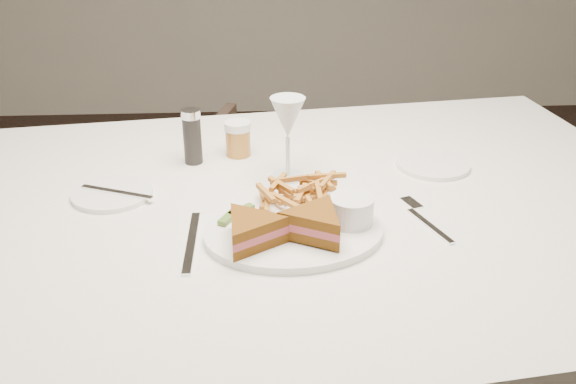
{
  "coord_description": "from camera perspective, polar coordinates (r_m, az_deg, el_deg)",
  "views": [
    {
      "loc": [
        -0.21,
        -1.27,
        1.33
      ],
      "look_at": [
        -0.15,
        -0.21,
        0.8
      ],
      "focal_mm": 40.0,
      "sensor_mm": 36.0,
      "label": 1
    }
  ],
  "objects": [
    {
      "name": "table",
      "position": [
        1.46,
        -0.11,
        -14.13
      ],
      "size": [
        1.71,
        1.26,
        0.75
      ],
      "primitive_type": "cube",
      "rotation": [
        0.0,
        0.0,
        0.13
      ],
      "color": "silver",
      "rests_on": "ground"
    },
    {
      "name": "chair_far",
      "position": [
        2.28,
        -0.34,
        -0.19
      ],
      "size": [
        0.71,
        0.69,
        0.6
      ],
      "primitive_type": "imported",
      "rotation": [
        0.0,
        0.0,
        2.87
      ],
      "color": "#4C3A2E",
      "rests_on": "ground"
    },
    {
      "name": "table_setting",
      "position": [
        1.2,
        -0.14,
        -0.23
      ],
      "size": [
        0.84,
        0.55,
        0.18
      ],
      "color": "white",
      "rests_on": "table"
    }
  ]
}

